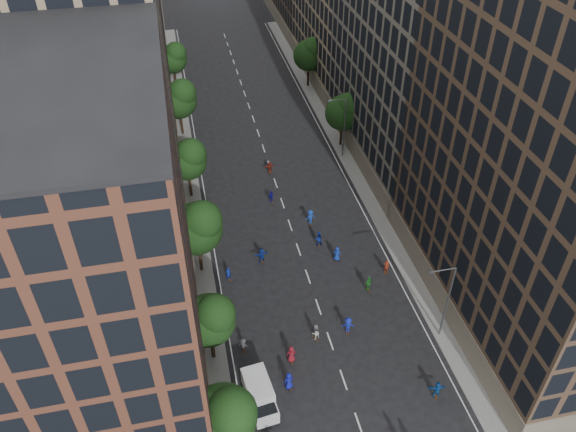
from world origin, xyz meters
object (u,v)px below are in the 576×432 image
object	(u,v)px
streetlamp_near	(446,299)
skater_0	(289,381)
streetlamp_far	(343,124)
cargo_van	(260,395)

from	to	relation	value
streetlamp_near	skater_0	bearing A→B (deg)	-169.88
streetlamp_near	skater_0	distance (m)	16.19
streetlamp_far	skater_0	xyz separation A→B (m)	(-15.39, -35.75, -4.21)
cargo_van	skater_0	bearing A→B (deg)	13.94
cargo_van	skater_0	size ratio (longest dim) A/B	2.62
streetlamp_near	skater_0	size ratio (longest dim) A/B	4.73
streetlamp_near	skater_0	xyz separation A→B (m)	(-15.39, -2.75, -4.21)
streetlamp_far	cargo_van	size ratio (longest dim) A/B	1.80
streetlamp_near	streetlamp_far	distance (m)	33.00
streetlamp_far	cargo_van	distance (m)	41.23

